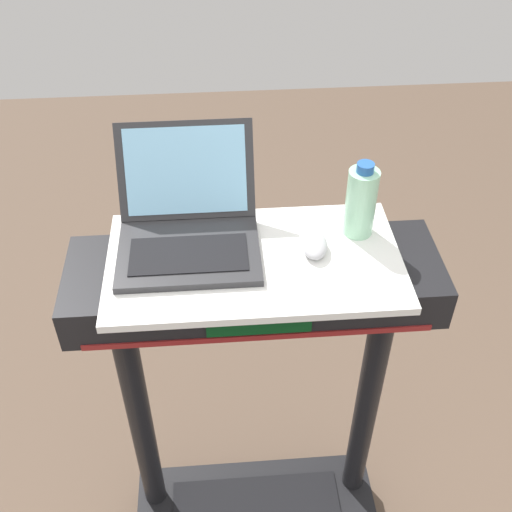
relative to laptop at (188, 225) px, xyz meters
name	(u,v)px	position (x,y,z in m)	size (l,w,h in m)	color
desk_board	(254,261)	(0.15, -0.08, -0.06)	(0.69, 0.39, 0.02)	white
laptop	(188,225)	(0.00, 0.00, 0.00)	(0.33, 0.35, 0.23)	#2D2D30
computer_mouse	(315,245)	(0.30, -0.06, -0.03)	(0.06, 0.10, 0.03)	#B2B2B7
water_bottle	(361,201)	(0.41, 0.00, 0.04)	(0.07, 0.07, 0.20)	#9EDBB2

